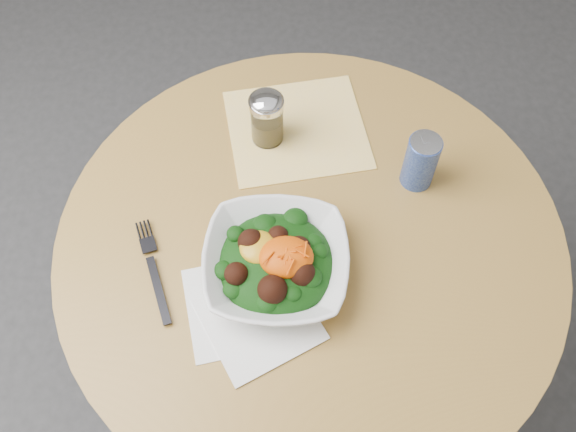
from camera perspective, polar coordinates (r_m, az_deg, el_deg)
The scene contains 8 objects.
ground at distance 1.82m, azimuth 1.29°, elevation -13.53°, with size 6.00×6.00×0.00m, color #303032.
table at distance 1.31m, azimuth 1.76°, elevation -6.16°, with size 0.90×0.90×0.75m.
cloth_napkin at distance 1.26m, azimuth 0.79°, elevation 7.70°, with size 0.26×0.24×0.00m, color #FFB20D.
paper_napkins at distance 1.07m, azimuth -3.49°, elevation -8.52°, with size 0.25×0.24×0.00m.
salad_bowl at distance 1.07m, azimuth -1.06°, elevation -4.16°, with size 0.26×0.26×0.09m.
fork at distance 1.12m, azimuth -11.90°, elevation -4.47°, with size 0.08×0.20×0.00m.
spice_shaker at distance 1.21m, azimuth -1.89°, elevation 8.68°, with size 0.07×0.07×0.12m.
beverage_can at distance 1.17m, azimuth 11.71°, elevation 4.79°, with size 0.06×0.06×0.11m.
Camera 1 is at (-0.06, -0.55, 1.73)m, focal length 40.00 mm.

